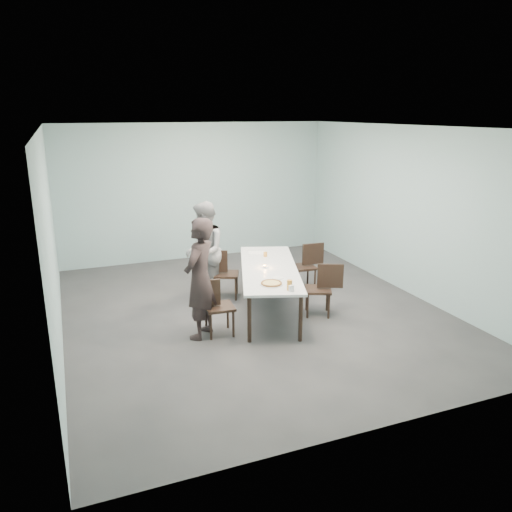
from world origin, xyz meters
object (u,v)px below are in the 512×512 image
object	(u,v)px
table	(269,270)
pizza	(271,283)
side_plate	(278,278)
water_tumbler	(291,288)
chair_near_right	(323,286)
tealight	(265,267)
chair_near_left	(214,303)
chair_far_right	(307,263)
chair_far_left	(222,270)
diner_far	(204,251)
diner_near	(200,279)
amber_tumbler	(265,254)
beer_glass	(289,285)

from	to	relation	value
table	pizza	bearing A→B (deg)	-110.86
side_plate	water_tumbler	bearing A→B (deg)	-95.39
chair_near_right	side_plate	size ratio (longest dim) A/B	4.83
side_plate	tealight	distance (m)	0.56
chair_near_left	chair_far_right	size ratio (longest dim) A/B	1.00
chair_far_left	chair_far_right	xyz separation A→B (m)	(1.62, -0.15, 0.00)
diner_far	side_plate	world-z (taller)	diner_far
chair_near_right	diner_near	bearing A→B (deg)	26.24
chair_near_right	tealight	world-z (taller)	chair_near_right
chair_far_left	tealight	bearing A→B (deg)	-38.91
chair_far_right	diner_far	size ratio (longest dim) A/B	0.50
amber_tumbler	pizza	bearing A→B (deg)	-109.10
chair_near_left	chair_far_right	xyz separation A→B (m)	(2.22, 1.31, 0.00)
beer_glass	tealight	bearing A→B (deg)	85.96
pizza	tealight	xyz separation A→B (m)	(0.23, 0.80, 0.00)
chair_far_right	water_tumbler	size ratio (longest dim) A/B	9.67
water_tumbler	tealight	distance (m)	1.16
chair_far_left	chair_near_right	distance (m)	1.88
table	chair_near_left	distance (m)	1.31
chair_far_right	diner_near	world-z (taller)	diner_near
table	amber_tumbler	size ratio (longest dim) A/B	34.39
chair_far_left	diner_far	xyz separation A→B (m)	(-0.29, 0.08, 0.37)
table	chair_near_left	size ratio (longest dim) A/B	3.16
chair_near_right	amber_tumbler	bearing A→B (deg)	-39.30
beer_glass	tealight	xyz separation A→B (m)	(0.08, 1.11, -0.05)
pizza	beer_glass	distance (m)	0.35
water_tumbler	pizza	bearing A→B (deg)	113.12
chair_far_left	diner_far	distance (m)	0.48
diner_near	pizza	world-z (taller)	diner_near
chair_far_left	pizza	world-z (taller)	chair_far_left
pizza	tealight	bearing A→B (deg)	74.17
diner_far	side_plate	distance (m)	1.67
chair_near_left	diner_far	xyz separation A→B (m)	(0.30, 1.54, 0.37)
chair_near_left	diner_far	world-z (taller)	diner_far
chair_near_right	table	bearing A→B (deg)	-10.27
side_plate	water_tumbler	size ratio (longest dim) A/B	2.00
chair_near_left	chair_far_left	world-z (taller)	same
diner_far	tealight	bearing A→B (deg)	53.26
table	amber_tumbler	distance (m)	0.65
tealight	amber_tumbler	distance (m)	0.67
water_tumbler	amber_tumbler	bearing A→B (deg)	79.32
diner_near	side_plate	bearing A→B (deg)	132.24
side_plate	table	bearing A→B (deg)	80.50
side_plate	tealight	bearing A→B (deg)	88.44
chair_near_left	pizza	world-z (taller)	chair_near_left
chair_far_right	chair_near_right	bearing A→B (deg)	78.64
chair_near_right	chair_far_right	bearing A→B (deg)	-81.04
chair_near_left	diner_far	size ratio (longest dim) A/B	0.50
diner_far	tealight	size ratio (longest dim) A/B	31.02
tealight	diner_near	bearing A→B (deg)	-155.45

